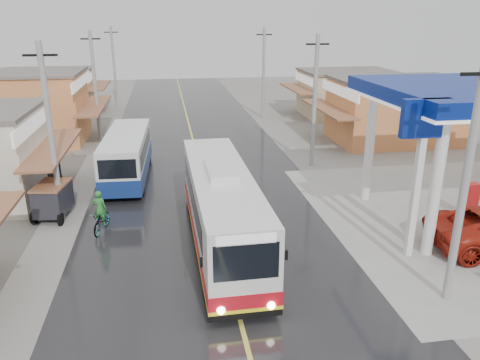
{
  "coord_description": "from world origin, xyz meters",
  "views": [
    {
      "loc": [
        -1.95,
        -12.19,
        8.94
      ],
      "look_at": [
        1.1,
        6.75,
        2.2
      ],
      "focal_mm": 35.0,
      "sensor_mm": 36.0,
      "label": 1
    }
  ],
  "objects": [
    {
      "name": "ground",
      "position": [
        0.0,
        0.0,
        0.0
      ],
      "size": [
        120.0,
        120.0,
        0.0
      ],
      "primitive_type": "plane",
      "color": "slate",
      "rests_on": "ground"
    },
    {
      "name": "utility_poles_left",
      "position": [
        -7.0,
        16.0,
        0.0
      ],
      "size": [
        1.6,
        50.0,
        8.0
      ],
      "primitive_type": null,
      "color": "gray",
      "rests_on": "ground"
    },
    {
      "name": "cyclist",
      "position": [
        -4.96,
        7.18,
        0.64
      ],
      "size": [
        1.03,
        1.91,
        1.95
      ],
      "rotation": [
        0.0,
        0.0,
        -0.23
      ],
      "color": "black",
      "rests_on": "ground"
    },
    {
      "name": "second_bus",
      "position": [
        -4.25,
        14.11,
        1.45
      ],
      "size": [
        2.53,
        8.17,
        2.68
      ],
      "rotation": [
        0.0,
        0.0,
        -0.04
      ],
      "color": "silver",
      "rests_on": "road"
    },
    {
      "name": "coach_bus",
      "position": [
        0.06,
        5.04,
        1.65
      ],
      "size": [
        2.63,
        11.01,
        3.42
      ],
      "rotation": [
        0.0,
        0.0,
        0.01
      ],
      "color": "silver",
      "rests_on": "road"
    },
    {
      "name": "road",
      "position": [
        0.0,
        15.0,
        0.01
      ],
      "size": [
        12.0,
        90.0,
        0.02
      ],
      "primitive_type": "cube",
      "color": "black",
      "rests_on": "ground"
    },
    {
      "name": "shopfronts_right",
      "position": [
        15.0,
        12.0,
        0.0
      ],
      "size": [
        11.0,
        44.0,
        4.8
      ],
      "primitive_type": null,
      "color": "#BDB6A5",
      "rests_on": "ground"
    },
    {
      "name": "tricycle_far",
      "position": [
        -8.79,
        14.31,
        1.0
      ],
      "size": [
        2.14,
        2.46,
        1.75
      ],
      "rotation": [
        0.0,
        0.0,
        0.33
      ],
      "color": "#26262D",
      "rests_on": "ground"
    },
    {
      "name": "centre_line",
      "position": [
        0.0,
        15.0,
        0.02
      ],
      "size": [
        0.15,
        90.0,
        0.01
      ],
      "primitive_type": "cube",
      "color": "#D8CC4C",
      "rests_on": "road"
    },
    {
      "name": "tricycle_near",
      "position": [
        -7.34,
        9.07,
        0.95
      ],
      "size": [
        1.72,
        2.35,
        1.66
      ],
      "rotation": [
        0.0,
        0.0,
        -0.15
      ],
      "color": "#26262D",
      "rests_on": "ground"
    },
    {
      "name": "utility_poles_right",
      "position": [
        7.0,
        15.0,
        0.0
      ],
      "size": [
        1.6,
        36.0,
        8.0
      ],
      "primitive_type": null,
      "color": "gray",
      "rests_on": "ground"
    }
  ]
}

